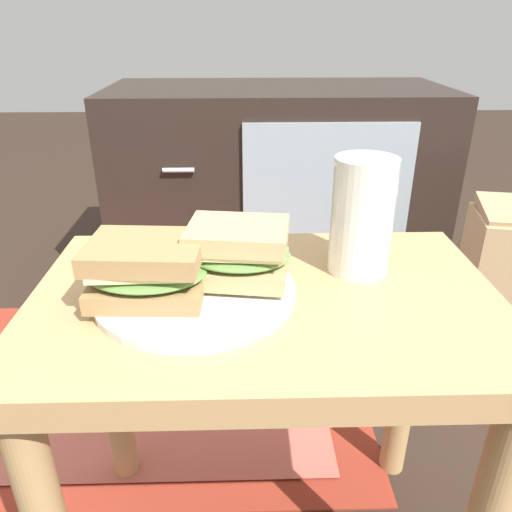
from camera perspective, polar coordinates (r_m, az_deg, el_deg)
side_table at (r=0.64m, az=1.06°, el=-11.36°), size 0.56×0.36×0.46m
tv_cabinet at (r=1.53m, az=2.32°, el=8.12°), size 0.96×0.46×0.58m
area_rug at (r=1.19m, az=-12.96°, el=-14.04°), size 0.99×0.67×0.01m
plate at (r=0.59m, az=-6.98°, el=-4.03°), size 0.24×0.24×0.01m
sandwich_front at (r=0.57m, az=-12.45°, el=-1.51°), size 0.14×0.11×0.07m
sandwich_back at (r=0.58m, az=-2.09°, el=0.50°), size 0.14×0.11×0.07m
beer_glass at (r=0.63m, az=12.07°, el=4.17°), size 0.08×0.08×0.15m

